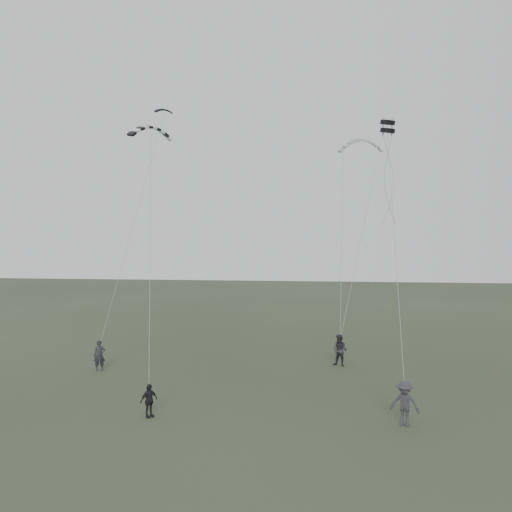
# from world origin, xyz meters

# --- Properties ---
(ground) EXTENTS (140.00, 140.00, 0.00)m
(ground) POSITION_xyz_m (0.00, 0.00, 0.00)
(ground) COLOR #2B3725
(ground) RESTS_ON ground
(flyer_left) EXTENTS (0.78, 0.64, 1.84)m
(flyer_left) POSITION_xyz_m (-8.51, 4.79, 0.92)
(flyer_left) COLOR #222228
(flyer_left) RESTS_ON ground
(flyer_right) EXTENTS (1.19, 1.10, 1.98)m
(flyer_right) POSITION_xyz_m (5.97, 7.65, 0.99)
(flyer_right) COLOR #26262C
(flyer_right) RESTS_ON ground
(flyer_center) EXTENTS (0.82, 0.92, 1.49)m
(flyer_center) POSITION_xyz_m (-2.93, -2.44, 0.75)
(flyer_center) COLOR black
(flyer_center) RESTS_ON ground
(flyer_far) EXTENTS (1.40, 1.09, 1.91)m
(flyer_far) POSITION_xyz_m (8.23, -2.10, 0.95)
(flyer_far) COLOR #2D2D32
(flyer_far) RESTS_ON ground
(kite_dark_small) EXTENTS (1.36, 1.12, 0.56)m
(kite_dark_small) POSITION_xyz_m (-6.42, 11.26, 17.21)
(kite_dark_small) COLOR black
(kite_dark_small) RESTS_ON flyer_left
(kite_pale_large) EXTENTS (3.59, 1.41, 1.62)m
(kite_pale_large) POSITION_xyz_m (7.96, 16.59, 15.73)
(kite_pale_large) COLOR #A2A5A7
(kite_pale_large) RESTS_ON flyer_right
(kite_striped) EXTENTS (2.61, 2.51, 1.22)m
(kite_striped) POSITION_xyz_m (-5.38, 5.36, 14.64)
(kite_striped) COLOR black
(kite_striped) RESTS_ON flyer_center
(kite_box) EXTENTS (0.87, 0.89, 0.79)m
(kite_box) POSITION_xyz_m (8.33, 4.55, 14.14)
(kite_box) COLOR black
(kite_box) RESTS_ON flyer_far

